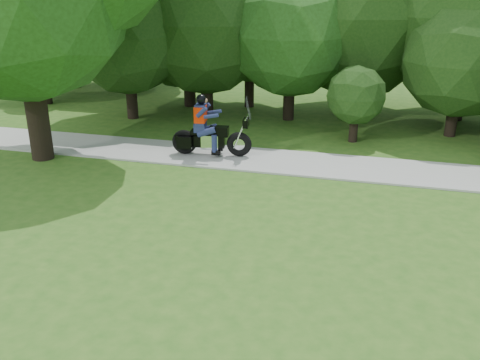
# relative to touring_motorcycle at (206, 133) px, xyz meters

# --- Properties ---
(ground) EXTENTS (100.00, 100.00, 0.00)m
(ground) POSITION_rel_touring_motorcycle_xyz_m (5.49, -7.97, -0.78)
(ground) COLOR #2F5F1B
(ground) RESTS_ON ground
(walkway) EXTENTS (60.00, 2.20, 0.06)m
(walkway) POSITION_rel_touring_motorcycle_xyz_m (5.49, 0.03, -0.75)
(walkway) COLOR #A7A7A1
(walkway) RESTS_ON ground
(tree_line) EXTENTS (39.56, 12.26, 7.67)m
(tree_line) POSITION_rel_touring_motorcycle_xyz_m (6.80, 6.49, 2.88)
(tree_line) COLOR black
(tree_line) RESTS_ON ground
(touring_motorcycle) EXTENTS (2.59, 0.94, 1.97)m
(touring_motorcycle) POSITION_rel_touring_motorcycle_xyz_m (0.00, 0.00, 0.00)
(touring_motorcycle) COLOR black
(touring_motorcycle) RESTS_ON walkway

